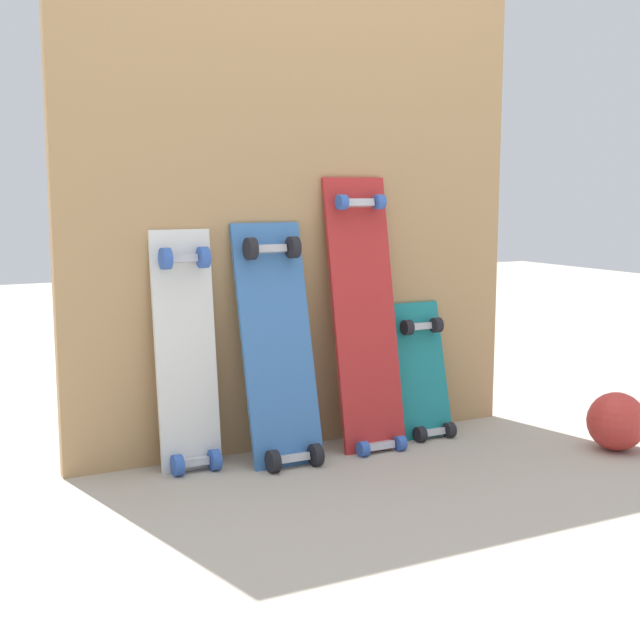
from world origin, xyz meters
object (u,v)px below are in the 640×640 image
at_px(rubber_ball, 617,421).
at_px(skateboard_teal, 423,379).
at_px(skateboard_white, 187,360).
at_px(skateboard_red, 366,324).
at_px(skateboard_blue, 279,353).

bearing_deg(rubber_ball, skateboard_teal, 135.89).
bearing_deg(skateboard_white, skateboard_teal, -1.59).
bearing_deg(skateboard_red, skateboard_white, 175.88).
distance_m(skateboard_white, skateboard_teal, 0.88).
height_order(skateboard_red, rubber_ball, skateboard_red).
bearing_deg(skateboard_red, skateboard_teal, 4.64).
bearing_deg(rubber_ball, skateboard_blue, 157.99).
height_order(skateboard_white, skateboard_red, skateboard_red).
bearing_deg(skateboard_red, rubber_ball, -31.21).
xyz_separation_m(skateboard_white, skateboard_blue, (0.29, -0.06, 0.01)).
bearing_deg(skateboard_teal, skateboard_white, 178.41).
xyz_separation_m(skateboard_blue, rubber_ball, (1.05, -0.43, -0.25)).
distance_m(skateboard_blue, skateboard_teal, 0.60).
height_order(skateboard_white, skateboard_blue, skateboard_blue).
xyz_separation_m(skateboard_teal, rubber_ball, (0.47, -0.46, -0.10)).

